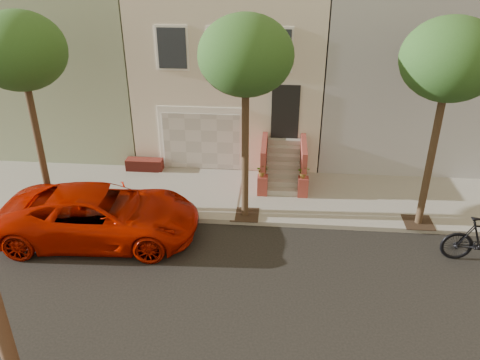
{
  "coord_description": "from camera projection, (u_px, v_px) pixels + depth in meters",
  "views": [
    {
      "loc": [
        2.0,
        -9.51,
        8.35
      ],
      "look_at": [
        0.92,
        3.0,
        1.88
      ],
      "focal_mm": 36.22,
      "sensor_mm": 36.0,
      "label": 1
    }
  ],
  "objects": [
    {
      "name": "ground",
      "position": [
        194.0,
        297.0,
        12.4
      ],
      "size": [
        90.0,
        90.0,
        0.0
      ],
      "primitive_type": "plane",
      "color": "black",
      "rests_on": "ground"
    },
    {
      "name": "sidewalk",
      "position": [
        220.0,
        194.0,
        17.11
      ],
      "size": [
        40.0,
        3.7,
        0.15
      ],
      "primitive_type": "cube",
      "color": "gray",
      "rests_on": "ground"
    },
    {
      "name": "house_row",
      "position": [
        235.0,
        55.0,
        20.64
      ],
      "size": [
        33.1,
        11.7,
        7.0
      ],
      "color": "beige",
      "rests_on": "sidewalk"
    },
    {
      "name": "tree_left",
      "position": [
        20.0,
        52.0,
        13.87
      ],
      "size": [
        2.7,
        2.57,
        6.3
      ],
      "color": "#2D2116",
      "rests_on": "sidewalk"
    },
    {
      "name": "tree_mid",
      "position": [
        246.0,
        57.0,
        13.37
      ],
      "size": [
        2.7,
        2.57,
        6.3
      ],
      "color": "#2D2116",
      "rests_on": "sidewalk"
    },
    {
      "name": "tree_right",
      "position": [
        450.0,
        61.0,
        12.95
      ],
      "size": [
        2.7,
        2.57,
        6.3
      ],
      "color": "#2D2116",
      "rests_on": "sidewalk"
    },
    {
      "name": "pickup_truck",
      "position": [
        101.0,
        215.0,
        14.45
      ],
      "size": [
        5.96,
        3.0,
        1.62
      ],
      "primitive_type": "imported",
      "rotation": [
        0.0,
        0.0,
        1.63
      ],
      "color": "#AB1200",
      "rests_on": "ground"
    }
  ]
}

